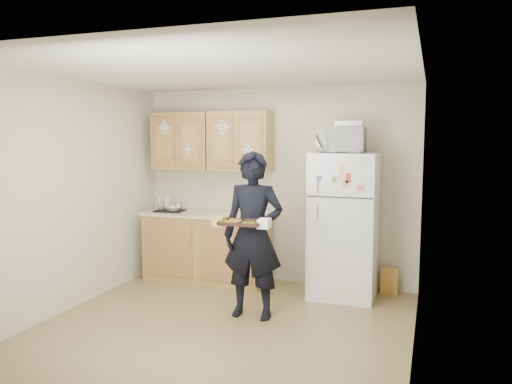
{
  "coord_description": "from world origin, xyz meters",
  "views": [
    {
      "loc": [
        1.91,
        -4.36,
        1.88
      ],
      "look_at": [
        0.2,
        0.45,
        1.32
      ],
      "focal_mm": 35.0,
      "sensor_mm": 36.0,
      "label": 1
    }
  ],
  "objects_px": {
    "person": "(253,235)",
    "baking_tray": "(242,223)",
    "microwave": "(341,140)",
    "dish_rack": "(170,206)",
    "refrigerator": "(344,225)"
  },
  "relations": [
    {
      "from": "person",
      "to": "baking_tray",
      "type": "relative_size",
      "value": 4.3
    },
    {
      "from": "person",
      "to": "microwave",
      "type": "distance_m",
      "value": 1.55
    },
    {
      "from": "microwave",
      "to": "dish_rack",
      "type": "xyz_separation_m",
      "value": [
        -2.26,
        0.03,
        -0.88
      ]
    },
    {
      "from": "baking_tray",
      "to": "refrigerator",
      "type": "bearing_deg",
      "value": 56.89
    },
    {
      "from": "microwave",
      "to": "baking_tray",
      "type": "bearing_deg",
      "value": -121.92
    },
    {
      "from": "refrigerator",
      "to": "person",
      "type": "relative_size",
      "value": 0.98
    },
    {
      "from": "person",
      "to": "dish_rack",
      "type": "height_order",
      "value": "person"
    },
    {
      "from": "baking_tray",
      "to": "dish_rack",
      "type": "bearing_deg",
      "value": 137.33
    },
    {
      "from": "baking_tray",
      "to": "microwave",
      "type": "bearing_deg",
      "value": 57.23
    },
    {
      "from": "dish_rack",
      "to": "person",
      "type": "bearing_deg",
      "value": -33.0
    },
    {
      "from": "person",
      "to": "dish_rack",
      "type": "xyz_separation_m",
      "value": [
        -1.53,
        1.0,
        0.1
      ]
    },
    {
      "from": "refrigerator",
      "to": "microwave",
      "type": "relative_size",
      "value": 3.19
    },
    {
      "from": "refrigerator",
      "to": "microwave",
      "type": "distance_m",
      "value": 1.0
    },
    {
      "from": "baking_tray",
      "to": "microwave",
      "type": "distance_m",
      "value": 1.67
    },
    {
      "from": "person",
      "to": "microwave",
      "type": "height_order",
      "value": "microwave"
    }
  ]
}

